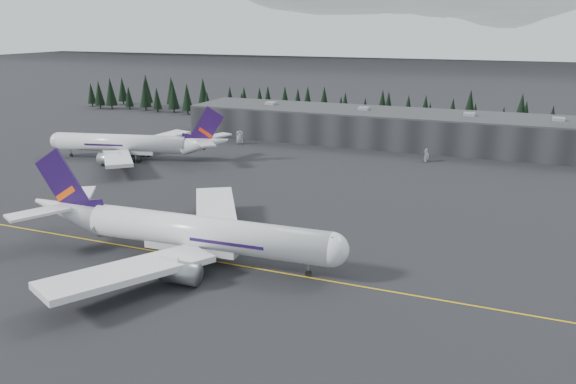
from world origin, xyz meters
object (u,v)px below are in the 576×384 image
at_px(terminal, 388,127).
at_px(gse_vehicle_a, 240,142).
at_px(jet_main, 180,231).
at_px(gse_vehicle_b, 426,160).
at_px(jet_parked, 137,144).

xyz_separation_m(terminal, gse_vehicle_a, (-53.20, -23.27, -5.57)).
bearing_deg(gse_vehicle_a, jet_main, -87.24).
distance_m(jet_main, gse_vehicle_b, 107.09).
xyz_separation_m(jet_main, jet_parked, (-60.47, 68.04, -0.40)).
relative_size(gse_vehicle_a, gse_vehicle_b, 1.13).
relative_size(terminal, gse_vehicle_b, 34.49).
distance_m(terminal, gse_vehicle_a, 58.33).
height_order(jet_main, gse_vehicle_a, jet_main).
xyz_separation_m(gse_vehicle_a, gse_vehicle_b, (72.42, -2.89, 0.06)).
bearing_deg(jet_main, jet_parked, 128.87).
bearing_deg(terminal, gse_vehicle_b, -53.68).
bearing_deg(jet_main, gse_vehicle_b, 69.13).
xyz_separation_m(jet_parked, gse_vehicle_a, (21.29, 36.52, -4.67)).
bearing_deg(jet_parked, gse_vehicle_b, -172.85).
bearing_deg(jet_main, gse_vehicle_a, 107.78).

